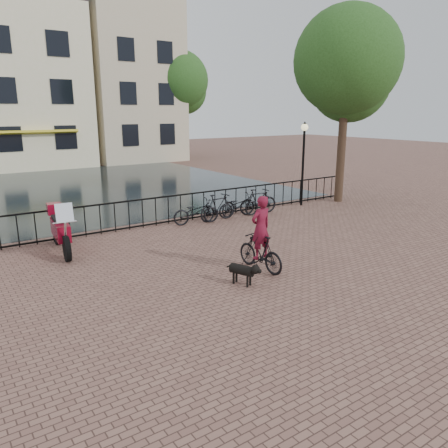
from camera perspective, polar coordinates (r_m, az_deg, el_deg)
ground at (r=9.20m, az=10.83°, el=-11.18°), size 100.00×100.00×0.00m
canal_water at (r=24.14m, az=-19.62°, el=4.28°), size 20.00×20.00×0.00m
railing at (r=15.39m, az=-10.58°, el=1.35°), size 20.00×0.05×1.02m
canal_house_mid at (r=36.38m, az=-25.16°, el=16.31°), size 8.00×9.50×11.80m
canal_house_right at (r=38.67m, az=-12.97°, el=18.20°), size 7.00×9.00×13.30m
tree_near_right at (r=20.13m, az=15.81°, el=19.80°), size 4.48×4.48×8.24m
tree_far_right at (r=37.44m, az=-5.91°, el=18.15°), size 4.76×4.76×8.76m
lamp_post at (r=18.84m, az=10.36°, el=9.52°), size 0.30×0.30×3.45m
cyclist at (r=11.03m, az=4.80°, el=-1.81°), size 0.74×1.68×2.25m
dog at (r=10.27m, az=2.36°, el=-6.39°), size 0.56×0.89×0.57m
motorcycle at (r=13.23m, az=-20.63°, el=-0.07°), size 0.78×2.36×1.66m
parked_bike_0 at (r=15.68m, az=-3.66°, el=1.62°), size 1.79×0.87×0.90m
parked_bike_1 at (r=16.16m, az=-0.77°, el=2.22°), size 1.71×0.66×1.00m
parked_bike_2 at (r=16.71m, az=1.94°, el=2.45°), size 1.77×0.78×0.90m
parked_bike_3 at (r=17.27m, az=4.49°, el=2.97°), size 1.71×0.65×1.00m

